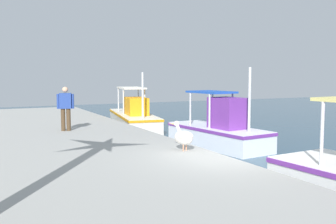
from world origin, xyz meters
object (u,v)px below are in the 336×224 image
(fisherman_standing, at_px, (66,106))
(fishing_boat_nearest, at_px, (134,117))
(fishing_boat_second, at_px, (219,131))
(pelican, at_px, (184,137))

(fisherman_standing, bearing_deg, fishing_boat_nearest, 136.90)
(fishing_boat_nearest, xyz_separation_m, fishing_boat_second, (6.77, 1.11, 0.06))
(fishing_boat_nearest, xyz_separation_m, pelican, (10.43, -2.52, 0.59))
(fishing_boat_nearest, bearing_deg, pelican, -13.60)
(pelican, bearing_deg, fishing_boat_nearest, 166.40)
(fishing_boat_nearest, bearing_deg, fisherman_standing, -43.10)
(fishing_boat_nearest, relative_size, pelican, 6.95)
(fisherman_standing, bearing_deg, pelican, 21.78)
(fishing_boat_nearest, height_order, fisherman_standing, fishing_boat_nearest)
(fishing_boat_nearest, distance_m, pelican, 10.75)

